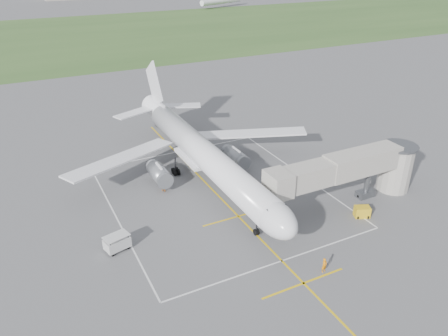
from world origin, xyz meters
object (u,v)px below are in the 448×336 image
gpu_unit (362,212)px  baggage_cart (117,243)px  airliner (203,154)px  jet_bridge (357,169)px  ramp_worker_nose (324,265)px  ramp_worker_wing (163,186)px

gpu_unit → baggage_cart: size_ratio=0.72×
airliner → baggage_cart: bearing=-145.5°
jet_bridge → ramp_worker_nose: bearing=-142.0°
airliner → ramp_worker_wing: (-6.29, -0.19, -3.59)m
jet_bridge → baggage_cart: bearing=173.5°
jet_bridge → ramp_worker_wing: (-22.01, 14.06, -3.94)m
jet_bridge → ramp_worker_nose: 16.65m
airliner → ramp_worker_nose: airliner is taller
jet_bridge → gpu_unit: (-1.70, -3.63, -4.04)m
jet_bridge → ramp_worker_nose: size_ratio=13.91×
ramp_worker_nose → jet_bridge: bearing=30.1°
gpu_unit → ramp_worker_wing: ramp_worker_wing is taller
gpu_unit → ramp_worker_nose: size_ratio=1.32×
jet_bridge → ramp_worker_wing: jet_bridge is taller
ramp_worker_nose → ramp_worker_wing: (-9.26, 24.02, -0.04)m
jet_bridge → gpu_unit: bearing=-115.1°
ramp_worker_wing → baggage_cart: bearing=96.0°
jet_bridge → baggage_cart: size_ratio=7.57×
baggage_cart → ramp_worker_wing: 13.98m
gpu_unit → ramp_worker_wing: 26.93m
baggage_cart → ramp_worker_nose: size_ratio=1.84×
ramp_worker_nose → gpu_unit: bearing=21.9°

